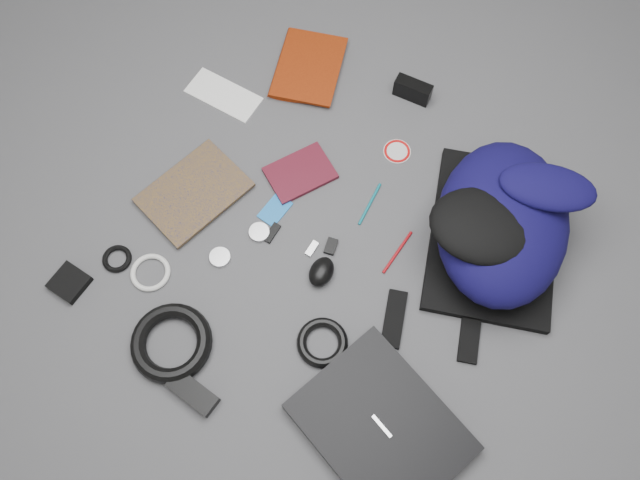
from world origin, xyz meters
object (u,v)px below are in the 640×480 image
Objects in this scene: laptop at (381,427)px; textbook_red at (278,62)px; comic_book at (171,170)px; pouch at (69,283)px; power_brick at (193,392)px; compact_camera at (413,90)px; backpack at (502,222)px; mouse at (321,272)px; dvd_case at (300,173)px.

laptop reaches higher than textbook_red.
pouch is (0.01, -0.40, 0.00)m from comic_book.
compact_camera is at bearing 92.03° from power_brick.
comic_book is (-0.85, 0.22, -0.01)m from laptop.
backpack reaches higher than power_brick.
compact_camera is at bearing 66.28° from comic_book.
laptop is at bearing 11.75° from pouch.
mouse is (-0.30, -0.35, -0.08)m from backpack.
laptop reaches higher than power_brick.
textbook_red is 1.43× the size of dvd_case.
laptop is at bearing -44.53° from mouse.
compact_camera is 1.07m from pouch.
dvd_case is 1.64× the size of compact_camera.
compact_camera is (-0.45, 0.82, 0.01)m from laptop.
power_brick is at bearing -140.45° from backpack.
comic_book is (-0.02, -0.46, -0.00)m from textbook_red.
textbook_red reaches higher than pouch.
dvd_case is 0.64m from power_brick.
compact_camera is 1.27× the size of mouse.
textbook_red is 0.41m from compact_camera.
pouch is (-0.84, -0.17, -0.01)m from laptop.
compact_camera is at bearing 68.65° from pouch.
power_brick is (-0.40, -0.20, -0.00)m from laptop.
backpack is at bearing 42.82° from pouch.
power_brick is (0.43, -0.88, 0.00)m from textbook_red.
textbook_red is 0.92× the size of comic_book.
backpack is at bearing 106.63° from laptop.
comic_book is 0.72m from compact_camera.
pouch is at bearing -79.05° from comic_book.
laptop is 3.00× the size of power_brick.
comic_book is at bearing 135.86° from power_brick.
power_brick is at bearing -33.83° from comic_book.
mouse is at bearing 9.94° from comic_book.
laptop is at bearing -4.98° from comic_book.
laptop reaches higher than pouch.
backpack reaches higher than pouch.
comic_book is at bearing 169.37° from mouse.
comic_book is 0.40m from pouch.
compact_camera reaches higher than power_brick.
textbook_red is at bearing 147.36° from backpack.
dvd_case is 1.41× the size of power_brick.
backpack is at bearing 63.81° from power_brick.
dvd_case is at bearing -114.95° from compact_camera.
mouse is (-0.34, 0.23, 0.00)m from laptop.
textbook_red is (-0.83, 0.68, -0.00)m from laptop.
mouse is 1.01× the size of pouch.
compact_camera is 1.28× the size of pouch.
dvd_case is 2.09× the size of mouse.
backpack reaches higher than compact_camera.
dvd_case is 0.30m from mouse.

